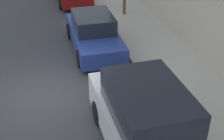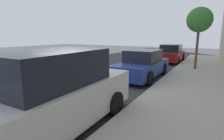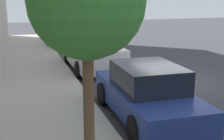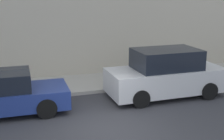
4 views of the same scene
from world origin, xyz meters
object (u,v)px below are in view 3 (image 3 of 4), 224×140
parked_sedan_nearest (68,35)px  parked_suv_second (92,49)px  parked_sedan_third (147,94)px  street_tree (87,3)px  parking_meter_near (46,35)px

parked_sedan_nearest → parked_suv_second: bearing=89.9°
parked_sedan_nearest → parked_sedan_third: same height
parked_sedan_nearest → street_tree: street_tree is taller
parked_sedan_nearest → parked_sedan_third: size_ratio=1.00×
parked_sedan_third → parking_meter_near: (1.60, -11.84, 0.26)m
parking_meter_near → street_tree: size_ratio=0.35×
parked_sedan_nearest → parking_meter_near: size_ratio=3.35×
parked_sedan_nearest → parked_suv_second: size_ratio=0.94×
parked_sedan_nearest → parked_sedan_third: 13.17m
parked_sedan_nearest → parked_suv_second: 6.80m
parked_suv_second → street_tree: (2.39, 9.85, 2.33)m
parked_suv_second → parked_sedan_third: 6.38m
parked_suv_second → parked_sedan_third: bearing=90.2°
parking_meter_near → street_tree: 15.51m
parked_suv_second → parking_meter_near: 5.69m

